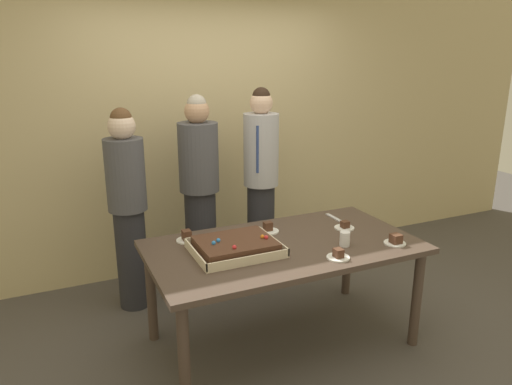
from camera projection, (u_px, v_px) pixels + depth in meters
The scene contains 14 objects.
ground_plane at pixel (282, 341), 3.51m from camera, with size 12.00×12.00×0.00m, color #4C4742.
interior_back_panel at pixel (206, 112), 4.48m from camera, with size 8.00×0.12×3.00m, color #CCB784.
party_table at pixel (283, 255), 3.31m from camera, with size 1.86×1.00×0.77m.
sheet_cake at pixel (235, 246), 3.15m from camera, with size 0.56×0.46×0.11m.
plated_slice_near_left at pixel (268, 229), 3.52m from camera, with size 0.15×0.15×0.07m.
plated_slice_near_right at pixel (395, 241), 3.29m from camera, with size 0.15×0.15×0.07m.
plated_slice_far_left at pixel (187, 237), 3.34m from camera, with size 0.15×0.15×0.08m.
plated_slice_far_right at pixel (345, 226), 3.58m from camera, with size 0.15×0.15×0.06m.
plated_slice_center_front at pixel (338, 255), 3.06m from camera, with size 0.15×0.15×0.07m.
drink_cup_nearest at pixel (345, 239), 3.25m from camera, with size 0.07×0.07×0.10m, color white.
cake_server_utensil at pixel (334, 218), 3.81m from camera, with size 0.03×0.20×0.01m, color silver.
person_serving_front at pixel (261, 183), 4.22m from camera, with size 0.31×0.31×1.76m.
person_green_shirt_behind at pixel (200, 192), 4.06m from camera, with size 0.34×0.34×1.72m.
person_striped_tie_right at pixel (128, 206), 3.77m from camera, with size 0.31×0.31×1.65m.
Camera 1 is at (-1.44, -2.71, 2.03)m, focal length 33.41 mm.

